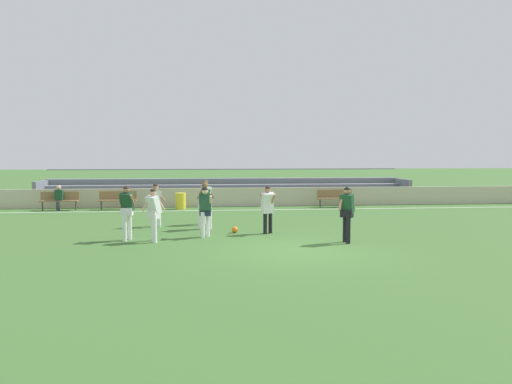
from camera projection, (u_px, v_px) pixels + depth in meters
ground_plane at (297, 250)px, 14.20m from camera, size 160.00×160.00×0.00m
field_line_sideline at (257, 210)px, 24.52m from camera, size 44.00×0.12×0.01m
sideline_wall at (253, 197)px, 26.29m from camera, size 48.00×0.16×0.96m
bleacher_stand at (228, 190)px, 28.07m from camera, size 20.23×2.68×1.87m
bench_centre_sideline at (118, 198)px, 24.63m from camera, size 1.80×0.40×0.90m
bench_near_bin at (59, 199)px, 24.35m from camera, size 1.80×0.40×0.90m
bench_far_right at (335, 197)px, 25.77m from camera, size 1.80×0.40×0.90m
trash_bin at (181, 201)px, 24.89m from camera, size 0.51×0.51×0.80m
spectator_seated at (59, 196)px, 24.22m from camera, size 0.36×0.42×1.21m
player_dark_pressing_high at (205, 208)px, 16.39m from camera, size 0.45×0.58×1.63m
player_dark_deep_cover at (205, 201)px, 18.15m from camera, size 0.49×0.57×1.69m
player_white_dropping_back at (268, 205)px, 17.12m from camera, size 0.49×0.61×1.62m
player_white_wide_left at (205, 198)px, 19.41m from camera, size 0.71×0.51×1.70m
player_white_trailing_run at (153, 210)px, 15.53m from camera, size 0.73×0.53×1.65m
player_dark_challenging at (127, 208)px, 15.75m from camera, size 0.50×0.53×1.72m
player_dark_overlapping at (347, 209)px, 15.31m from camera, size 0.64×0.47×1.71m
player_white_wide_right at (156, 201)px, 18.77m from camera, size 0.70×0.49×1.61m
soccer_ball at (235, 230)px, 17.34m from camera, size 0.22×0.22×0.22m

